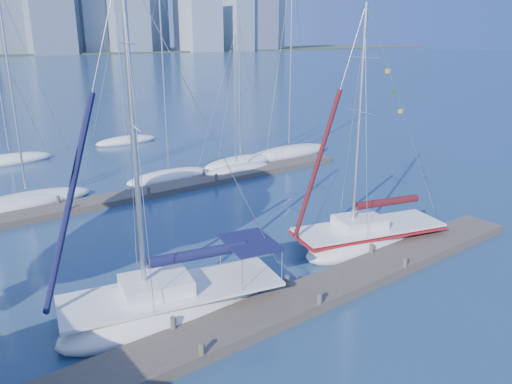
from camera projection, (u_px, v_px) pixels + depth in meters
ground at (302, 303)px, 18.96m from camera, size 700.00×700.00×0.00m
near_dock at (302, 298)px, 18.90m from camera, size 26.00×2.00×0.40m
far_dock at (158, 190)px, 32.20m from camera, size 30.00×1.80×0.36m
sailboat_navy at (173, 290)px, 17.97m from camera, size 8.88×4.57×12.51m
sailboat_maroon at (369, 226)px, 24.11m from camera, size 8.34×4.65×11.61m
bg_boat_1 at (27, 201)px, 29.93m from camera, size 7.87×4.59×12.88m
bg_boat_2 at (169, 176)px, 35.26m from camera, size 6.63×4.32×13.14m
bg_boat_3 at (236, 170)px, 36.83m from camera, size 6.36×2.70×10.10m
bg_boat_4 at (240, 162)px, 39.22m from camera, size 6.86×4.59×10.99m
bg_boat_5 at (289, 152)px, 42.30m from camera, size 8.82×5.80×15.77m
bg_boat_6 at (10, 160)px, 39.89m from camera, size 6.79×4.03×12.40m
bg_boat_7 at (126, 140)px, 47.33m from camera, size 6.26×3.39×11.97m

